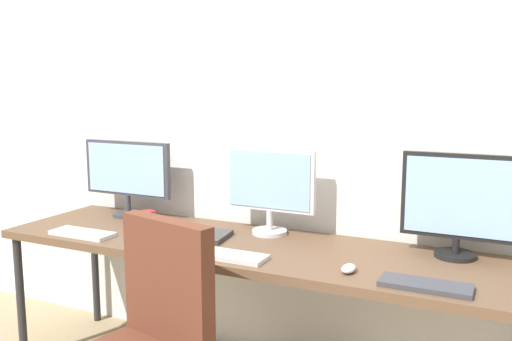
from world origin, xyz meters
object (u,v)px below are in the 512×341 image
laptop_closed (196,235)px  computer_mouse (349,268)px  keyboard_left (82,233)px  coffee_mug (149,219)px  keyboard_right (425,285)px  desk (252,254)px  monitor_center (270,186)px  keyboard_center (229,256)px  monitor_right (458,202)px  monitor_left (127,173)px

laptop_closed → computer_mouse: bearing=-19.8°
keyboard_left → coffee_mug: 0.35m
laptop_closed → keyboard_right: bearing=-18.7°
desk → computer_mouse: bearing=-19.3°
computer_mouse → monitor_center: bearing=143.1°
keyboard_center → monitor_right: bearing=26.2°
monitor_right → laptop_closed: (-1.21, -0.22, -0.23)m
monitor_right → laptop_closed: size_ratio=1.52×
monitor_center → monitor_right: bearing=0.0°
keyboard_left → monitor_left: bearing=97.7°
monitor_center → coffee_mug: size_ratio=4.52×
monitor_right → keyboard_center: monitor_right is taller
desk → monitor_right: monitor_right is taller
monitor_center → coffee_mug: (-0.63, -0.17, -0.20)m
monitor_left → keyboard_right: 1.81m
monitor_left → coffee_mug: size_ratio=5.41×
monitor_center → keyboard_center: monitor_center is taller
keyboard_right → laptop_closed: (-1.15, 0.22, 0.00)m
monitor_right → keyboard_center: (-0.90, -0.44, -0.24)m
keyboard_right → desk: bearing=164.7°
monitor_left → keyboard_left: 0.51m
computer_mouse → coffee_mug: coffee_mug is taller
desk → monitor_left: 0.97m
keyboard_left → keyboard_center: bearing=0.0°
computer_mouse → keyboard_right: bearing=-8.1°
keyboard_right → coffee_mug: (-1.47, 0.28, 0.04)m
computer_mouse → laptop_closed: (-0.84, 0.18, -0.00)m
desk → keyboard_center: 0.24m
monitor_right → keyboard_left: (-1.74, -0.44, -0.24)m
monitor_center → computer_mouse: (0.53, -0.40, -0.23)m
desk → keyboard_left: keyboard_left is taller
monitor_center → keyboard_center: bearing=-90.0°
laptop_closed → keyboard_center: bearing=-43.9°
desk → coffee_mug: size_ratio=24.41×
monitor_center → keyboard_left: size_ratio=1.42×
keyboard_left → coffee_mug: bearing=53.2°
desk → keyboard_right: keyboard_right is taller
desk → keyboard_center: (0.00, -0.23, 0.06)m
desk → monitor_center: (0.00, 0.21, 0.29)m
keyboard_left → coffee_mug: size_ratio=3.18×
monitor_left → keyboard_left: monitor_left is taller
keyboard_center → keyboard_right: same height
laptop_closed → coffee_mug: bearing=163.4°
keyboard_right → computer_mouse: 0.31m
monitor_center → keyboard_right: (0.84, -0.44, -0.24)m
monitor_center → computer_mouse: monitor_center is taller
monitor_left → coffee_mug: monitor_left is taller
monitor_left → monitor_right: 1.80m
keyboard_left → monitor_right: bearing=14.3°
keyboard_right → monitor_center: bearing=152.2°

